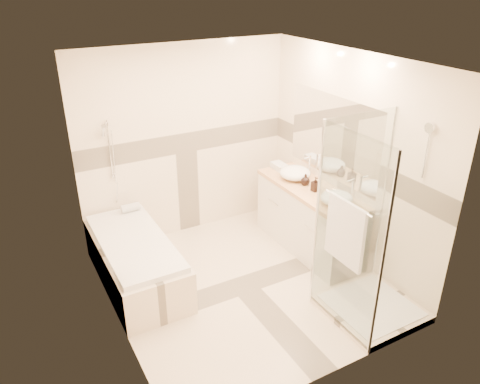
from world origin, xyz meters
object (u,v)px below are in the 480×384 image
vessel_sink_far (337,198)px  bathtub (136,259)px  amenity_bottle_a (315,184)px  vanity (309,218)px  shower_enclosure (362,271)px  vessel_sink_near (295,173)px  amenity_bottle_b (305,180)px

vessel_sink_far → bathtub: bearing=158.5°
bathtub → amenity_bottle_a: bearing=-11.8°
vanity → shower_enclosure: (-0.29, -1.27, 0.08)m
vanity → shower_enclosure: 1.31m
vessel_sink_near → shower_enclosure: bearing=-99.7°
vessel_sink_near → amenity_bottle_b: vessel_sink_near is taller
shower_enclosure → amenity_bottle_a: shower_enclosure is taller
bathtub → vessel_sink_far: 2.37m
shower_enclosure → vessel_sink_near: (0.27, 1.60, 0.42)m
vanity → vessel_sink_far: 0.70m
vanity → vessel_sink_far: (-0.02, -0.49, 0.50)m
shower_enclosure → amenity_bottle_b: size_ratio=14.05×
amenity_bottle_a → vessel_sink_far: bearing=-90.0°
vessel_sink_far → vessel_sink_near: bearing=90.0°
vanity → vessel_sink_near: vessel_sink_near is taller
vanity → vessel_sink_far: bearing=-92.3°
amenity_bottle_b → vessel_sink_near: bearing=90.0°
bathtub → vessel_sink_near: (2.13, -0.02, 0.62)m
amenity_bottle_a → bathtub: bearing=168.2°
vessel_sink_far → amenity_bottle_b: size_ratio=2.52×
bathtub → shower_enclosure: shower_enclosure is taller
vessel_sink_near → amenity_bottle_b: bearing=-90.0°
vessel_sink_near → amenity_bottle_a: bearing=-90.0°
vanity → amenity_bottle_a: (-0.02, -0.09, 0.51)m
vessel_sink_near → amenity_bottle_a: 0.42m
shower_enclosure → vessel_sink_near: shower_enclosure is taller
bathtub → amenity_bottle_b: 2.23m
vanity → bathtub: bearing=170.8°
vanity → amenity_bottle_a: bearing=-102.0°
shower_enclosure → vessel_sink_far: (0.27, 0.78, 0.42)m
vanity → amenity_bottle_b: size_ratio=11.15×
vanity → amenity_bottle_a: amenity_bottle_a is taller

